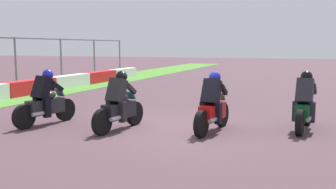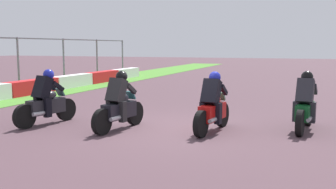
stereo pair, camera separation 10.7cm
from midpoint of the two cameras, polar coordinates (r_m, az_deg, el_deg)
ground_plane at (r=10.09m, az=0.91°, el=-5.05°), size 120.00×120.00×0.00m
rider_lane_a at (r=10.36m, az=19.87°, el=-1.65°), size 2.04×0.58×1.51m
rider_lane_b at (r=9.68m, az=6.91°, el=-1.86°), size 2.04×0.59×1.51m
rider_lane_c at (r=9.92m, az=-6.92°, el=-1.65°), size 2.04×0.60×1.51m
rider_lane_d at (r=11.01m, az=-17.32°, el=-1.05°), size 2.02×0.64×1.51m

